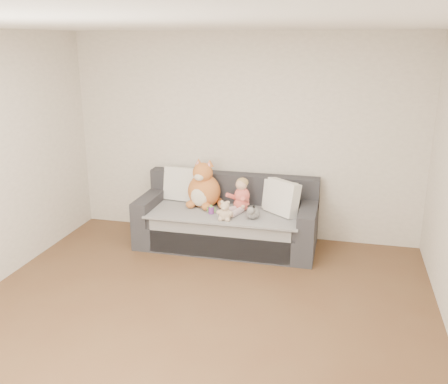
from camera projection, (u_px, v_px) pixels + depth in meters
The scene contains 10 objects.
room_shell at pixel (197, 180), 4.42m from camera, with size 5.00×5.00×5.00m.
sofa at pixel (228, 221), 6.25m from camera, with size 2.20×0.94×0.85m.
cushion_left at pixel (182, 184), 6.50m from camera, with size 0.49×0.26×0.45m.
cushion_right_back at pixel (280, 196), 6.12m from camera, with size 0.44×0.30×0.38m.
cushion_right_front at pixel (282, 198), 5.97m from camera, with size 0.48×0.44×0.42m.
toddler at pixel (240, 197), 6.09m from camera, with size 0.32×0.42×0.42m.
plush_cat at pixel (204, 188), 6.25m from camera, with size 0.50×0.43×0.63m.
teddy_bear at pixel (225, 212), 5.79m from camera, with size 0.19×0.14×0.24m.
plush_cow at pixel (253, 212), 5.85m from camera, with size 0.15×0.23×0.19m.
sippy_cup at pixel (211, 209), 6.02m from camera, with size 0.11×0.07×0.12m.
Camera 1 is at (1.24, -3.65, 2.50)m, focal length 40.00 mm.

